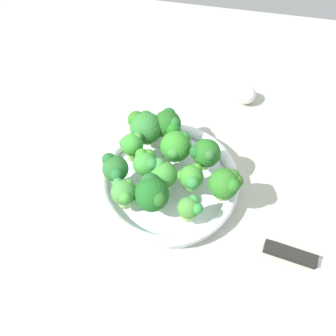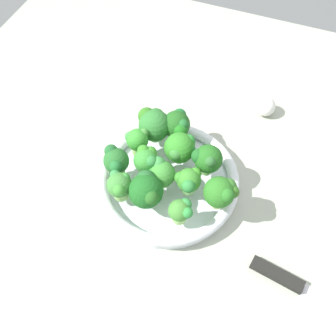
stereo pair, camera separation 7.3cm
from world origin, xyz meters
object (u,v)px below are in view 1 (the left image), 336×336
Objects in this scene: broccoli_floret_8 at (146,163)px; broccoli_floret_9 at (168,124)px; garlic_bulb at (246,95)px; broccoli_floret_1 at (191,177)px; broccoli_floret_5 at (190,208)px; broccoli_floret_7 at (145,127)px; broccoli_floret_0 at (115,169)px; broccoli_floret_10 at (161,174)px; broccoli_floret_3 at (152,192)px; knife at (316,263)px; broccoli_floret_11 at (124,193)px; broccoli_floret_6 at (205,153)px; broccoli_floret_2 at (177,146)px; broccoli_floret_12 at (226,183)px; bowl at (168,182)px; broccoli_floret_4 at (132,145)px.

broccoli_floret_8 and broccoli_floret_9 have the same top height.
broccoli_floret_1 is at bearing 72.11° from garlic_bulb.
broccoli_floret_7 is (11.68, -16.06, 0.78)cm from broccoli_floret_5.
broccoli_floret_8 is (8.75, -1.00, 0.96)cm from broccoli_floret_1.
broccoli_floret_0 reaches higher than broccoli_floret_10.
knife is at bearing 171.06° from broccoli_floret_3.
broccoli_floret_3 is at bearing 64.74° from garlic_bulb.
broccoli_floret_8 reaches higher than knife.
broccoli_floret_0 and broccoli_floret_11 have the same top height.
broccoli_floret_8 is at bearing 20.59° from broccoli_floret_6.
broccoli_floret_2 is 0.96× the size of broccoli_floret_7.
broccoli_floret_12 reaches higher than garlic_bulb.
broccoli_floret_6 is at bearing -95.98° from broccoli_floret_5.
broccoli_floret_12 is (-4.51, 5.94, 0.06)cm from broccoli_floret_6.
broccoli_floret_10 is at bearing 4.87° from broccoli_floret_1.
broccoli_floret_12 reaches higher than broccoli_floret_8.
broccoli_floret_5 is at bearing 161.01° from broccoli_floret_0.
broccoli_floret_9 is 1.08× the size of broccoli_floret_10.
broccoli_floret_6 is 7.46cm from broccoli_floret_12.
broccoli_floret_6 is at bearing -110.92° from broccoli_floret_1.
broccoli_floret_9 reaches higher than knife.
bowl is at bearing -20.83° from knife.
broccoli_floret_1 is 0.89× the size of broccoli_floret_4.
broccoli_floret_2 is 8.08cm from broccoli_floret_7.
broccoli_floret_11 is at bearing 57.33° from broccoli_floret_2.
broccoli_floret_6 is 1.17× the size of broccoli_floret_11.
knife is (-31.12, 4.90, -7.29)cm from broccoli_floret_3.
broccoli_floret_7 reaches higher than broccoli_floret_4.
broccoli_floret_8 is 10.62cm from broccoli_floret_9.
broccoli_floret_1 is at bearing -175.58° from broccoli_floret_0.
broccoli_floret_6 is 1.63× the size of garlic_bulb.
broccoli_floret_1 is 13.04cm from broccoli_floret_9.
broccoli_floret_1 is at bearing -21.45° from knife.
broccoli_floret_5 is at bearing -8.19° from knife.
broccoli_floret_10 is 32.29cm from knife.
broccoli_floret_6 is 1.18× the size of broccoli_floret_10.
broccoli_floret_0 is at bearing 57.81° from broccoli_floret_9.
knife is 40.90cm from garlic_bulb.
broccoli_floret_12 is 0.28× the size of knife.
broccoli_floret_0 is 1.12× the size of broccoli_floret_1.
broccoli_floret_10 is (-6.85, 5.28, -0.41)cm from broccoli_floret_4.
knife is at bearing 112.46° from garlic_bulb.
broccoli_floret_3 is at bearing 111.67° from broccoli_floret_8.
broccoli_floret_6 reaches higher than broccoli_floret_7.
bowl is 4.44× the size of broccoli_floret_4.
broccoli_floret_0 is 0.87× the size of broccoli_floret_6.
broccoli_floret_2 reaches higher than broccoli_floret_1.
broccoli_floret_1 reaches higher than broccoli_floret_5.
broccoli_floret_7 reaches higher than broccoli_floret_8.
garlic_bulb is (-21.42, -23.26, -5.58)cm from broccoli_floret_4.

